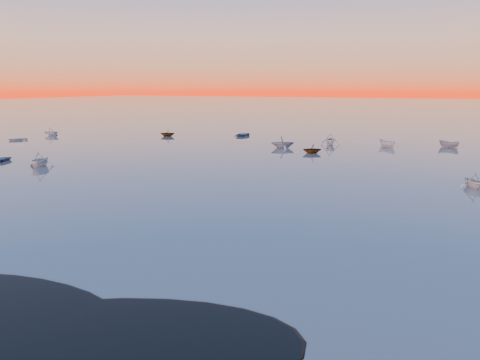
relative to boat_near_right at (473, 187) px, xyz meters
The scene contains 3 objects.
ground 65.07m from the boat_near_right, 110.45° to the left, with size 600.00×600.00×0.00m, color slate.
moored_fleet 26.68m from the boat_near_right, 148.44° to the left, with size 124.00×58.00×1.20m, color silver, non-canonical shape.
boat_near_right is the anchor object (origin of this frame).
Camera 1 is at (19.90, -14.28, 10.41)m, focal length 35.00 mm.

